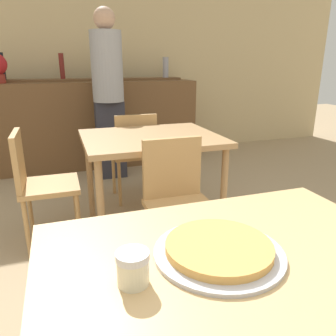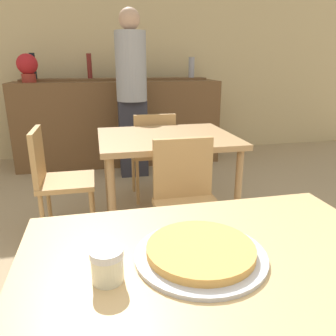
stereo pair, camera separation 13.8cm
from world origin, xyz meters
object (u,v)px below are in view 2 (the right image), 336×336
Objects in this scene: chair_far_side_front at (187,198)px; chair_far_side_back at (153,149)px; pizza_tray at (201,252)px; cheese_shaker at (107,265)px; person_standing at (132,89)px; potted_plant at (27,66)px; chair_far_side_left at (56,176)px.

chair_far_side_back is at bearing 90.00° from chair_far_side_front.
pizza_tray is (-0.25, -2.22, 0.28)m from chair_far_side_back.
cheese_shaker is 3.08m from person_standing.
potted_plant is at bearing 101.82° from cheese_shaker.
cheese_shaker is 0.27× the size of potted_plant.
chair_far_side_left is 0.46× the size of person_standing.
person_standing reaches higher than chair_far_side_back.
chair_far_side_front is 2.62× the size of potted_plant.
pizza_tray is 3.01m from person_standing.
chair_far_side_left is 2.62× the size of potted_plant.
chair_far_side_back is (0.00, 1.20, 0.00)m from chair_far_side_front.
person_standing is 5.65× the size of potted_plant.
pizza_tray is at bearing -103.90° from chair_far_side_front.
person_standing is at bearing -82.79° from chair_far_side_back.
chair_far_side_front and chair_far_side_back have the same top height.
potted_plant is at bearing 12.68° from chair_far_side_left.
pizza_tray is at bearing 83.51° from chair_far_side_back.
potted_plant reaches higher than chair_far_side_front.
cheese_shaker is 0.05× the size of person_standing.
chair_far_side_left is 1.64m from person_standing.
pizza_tray is at bearing -160.31° from chair_far_side_left.
chair_far_side_front reaches higher than pizza_tray.
chair_far_side_front is 1.09m from pizza_tray.
chair_far_side_left is 9.79× the size of cheese_shaker.
person_standing is (-0.10, 1.98, 0.50)m from chair_far_side_front.
chair_far_side_front is at bearing -63.33° from potted_plant.
chair_far_side_left is at bearing -77.32° from potted_plant.
cheese_shaker is (-0.26, -0.05, 0.03)m from pizza_tray.
person_standing is at bearing -27.90° from chair_far_side_left.
chair_far_side_back is at bearing 83.51° from pizza_tray.
chair_far_side_back is 1.00× the size of chair_far_side_left.
chair_far_side_left is 2.30× the size of pizza_tray.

